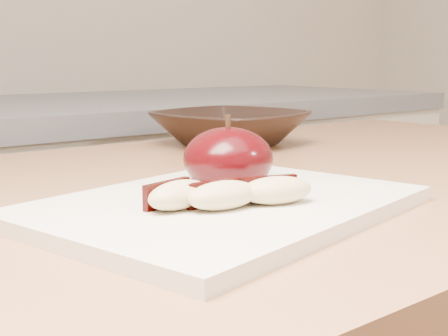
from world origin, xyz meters
TOP-DOWN VIEW (x-y plane):
  - cutting_board at (0.06, 0.39)m, footprint 0.34×0.28m
  - apple_half at (0.11, 0.44)m, footprint 0.10×0.10m
  - apple_wedge_a at (0.01, 0.38)m, footprint 0.06×0.04m
  - apple_wedge_b at (0.04, 0.36)m, footprint 0.06×0.03m
  - apple_wedge_c at (0.08, 0.35)m, footprint 0.07×0.05m
  - bowl at (0.33, 0.70)m, footprint 0.24×0.24m

SIDE VIEW (x-z plane):
  - cutting_board at x=0.06m, z-range 0.90..0.91m
  - apple_wedge_a at x=0.01m, z-range 0.91..0.93m
  - apple_wedge_b at x=0.04m, z-range 0.91..0.93m
  - apple_wedge_c at x=0.08m, z-range 0.91..0.93m
  - bowl at x=0.33m, z-range 0.90..0.95m
  - apple_half at x=0.11m, z-range 0.90..0.97m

